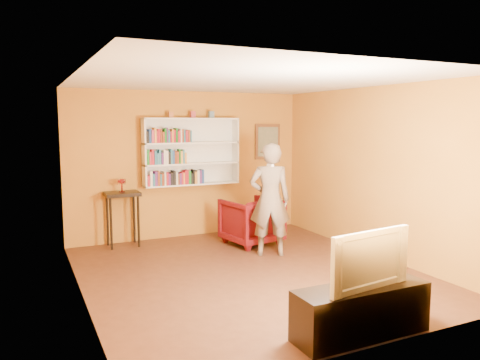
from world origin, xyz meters
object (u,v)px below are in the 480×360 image
object	(u,v)px
bookshelf	(190,152)
tv_cabinet	(361,311)
console_table	(122,202)
armchair	(251,221)
person	(270,200)
television	(363,258)
ruby_lustre	(122,182)

from	to	relation	value
bookshelf	tv_cabinet	bearing A→B (deg)	-88.32
console_table	bookshelf	bearing A→B (deg)	6.98
console_table	armchair	bearing A→B (deg)	-21.71
armchair	person	size ratio (longest dim) A/B	0.50
bookshelf	television	bearing A→B (deg)	-88.32
bookshelf	console_table	size ratio (longest dim) A/B	1.90
ruby_lustre	person	bearing A→B (deg)	-37.84
ruby_lustre	armchair	distance (m)	2.34
television	tv_cabinet	bearing A→B (deg)	0.00
armchair	person	bearing A→B (deg)	76.65
console_table	ruby_lustre	size ratio (longest dim) A/B	4.09
bookshelf	person	bearing A→B (deg)	-67.46
armchair	tv_cabinet	distance (m)	3.73
bookshelf	console_table	bearing A→B (deg)	-173.02
armchair	television	world-z (taller)	television
bookshelf	ruby_lustre	size ratio (longest dim) A/B	7.79
television	console_table	bearing A→B (deg)	100.55
tv_cabinet	person	bearing A→B (deg)	78.77
ruby_lustre	armchair	xyz separation A→B (m)	(2.07, -0.82, -0.70)
bookshelf	ruby_lustre	bearing A→B (deg)	-173.02
ruby_lustre	person	size ratio (longest dim) A/B	0.13
bookshelf	armchair	size ratio (longest dim) A/B	2.01
ruby_lustre	television	size ratio (longest dim) A/B	0.23
bookshelf	person	size ratio (longest dim) A/B	0.99
tv_cabinet	television	size ratio (longest dim) A/B	1.41
ruby_lustre	tv_cabinet	distance (m)	4.80
armchair	person	xyz separation A→B (m)	(-0.05, -0.75, 0.50)
ruby_lustre	tv_cabinet	xyz separation A→B (m)	(1.44, -4.50, -0.85)
television	ruby_lustre	bearing A→B (deg)	100.55
bookshelf	person	world-z (taller)	bookshelf
bookshelf	person	distance (m)	2.00
bookshelf	armchair	distance (m)	1.72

